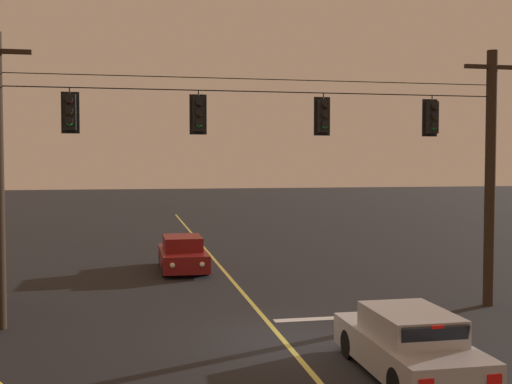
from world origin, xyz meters
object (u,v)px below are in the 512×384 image
traffic_light_leftmost (70,112)px  traffic_light_centre (324,116)px  car_waiting_near_lane (408,345)px  traffic_light_right_inner (432,117)px  traffic_light_left_inner (199,114)px  car_oncoming_lead (183,254)px

traffic_light_leftmost → traffic_light_centre: bearing=0.0°
traffic_light_leftmost → car_waiting_near_lane: traffic_light_leftmost is taller
traffic_light_leftmost → traffic_light_right_inner: same height
traffic_light_left_inner → car_waiting_near_lane: 8.42m
traffic_light_centre → car_oncoming_lead: size_ratio=0.28×
traffic_light_left_inner → traffic_light_right_inner: size_ratio=1.00×
traffic_light_centre → car_oncoming_lead: 10.33m
traffic_light_centre → traffic_light_right_inner: size_ratio=1.00×
car_waiting_near_lane → traffic_light_left_inner: bearing=124.1°
traffic_light_centre → traffic_light_right_inner: bearing=0.0°
traffic_light_leftmost → traffic_light_right_inner: 10.45m
traffic_light_left_inner → car_waiting_near_lane: bearing=-55.9°
traffic_light_centre → car_waiting_near_lane: size_ratio=0.28×
traffic_light_left_inner → traffic_light_centre: same height
traffic_light_left_inner → traffic_light_centre: size_ratio=1.00×
traffic_light_left_inner → traffic_light_right_inner: 7.00m
traffic_light_leftmost → car_oncoming_lead: 10.40m
traffic_light_left_inner → car_oncoming_lead: bearing=88.7°
traffic_light_leftmost → traffic_light_right_inner: (10.45, 0.00, 0.00)m
traffic_light_centre → traffic_light_leftmost: bearing=180.0°
traffic_light_leftmost → car_waiting_near_lane: 10.43m
traffic_light_centre → car_waiting_near_lane: traffic_light_centre is taller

